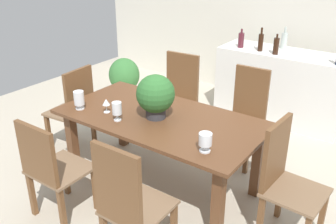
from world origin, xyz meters
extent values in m
plane|color=#BCB29E|center=(0.00, 0.00, 0.00)|extent=(7.04, 7.04, 0.00)
cube|color=beige|center=(0.00, 2.60, 1.30)|extent=(6.40, 0.10, 2.60)
cube|color=brown|center=(0.00, -0.30, 0.74)|extent=(1.97, 1.02, 0.03)
cube|color=brown|center=(-0.86, -0.68, 0.36)|extent=(0.09, 0.09, 0.72)
cube|color=brown|center=(0.86, -0.68, 0.36)|extent=(0.09, 0.09, 0.72)
cube|color=brown|center=(-0.86, 0.09, 0.36)|extent=(0.09, 0.09, 0.72)
cube|color=brown|center=(0.86, 0.09, 0.36)|extent=(0.09, 0.09, 0.72)
cube|color=brown|center=(-0.24, -0.97, 0.22)|extent=(0.04, 0.04, 0.44)
cube|color=brown|center=(-0.65, -0.98, 0.22)|extent=(0.04, 0.04, 0.44)
cube|color=brown|center=(-0.24, -1.36, 0.22)|extent=(0.04, 0.04, 0.44)
cube|color=brown|center=(-0.64, -1.36, 0.22)|extent=(0.04, 0.04, 0.44)
cube|color=brown|center=(-0.44, -1.17, 0.45)|extent=(0.48, 0.46, 0.03)
cube|color=brown|center=(-0.44, -1.38, 0.71)|extent=(0.44, 0.04, 0.49)
cube|color=brown|center=(0.27, 0.37, 0.22)|extent=(0.04, 0.04, 0.44)
cube|color=brown|center=(0.62, 0.38, 0.22)|extent=(0.04, 0.04, 0.44)
cube|color=brown|center=(0.26, 0.77, 0.22)|extent=(0.04, 0.04, 0.44)
cube|color=brown|center=(0.61, 0.77, 0.22)|extent=(0.04, 0.04, 0.44)
cube|color=brown|center=(0.44, 0.57, 0.45)|extent=(0.43, 0.48, 0.03)
cube|color=brown|center=(0.44, 0.79, 0.75)|extent=(0.39, 0.05, 0.58)
cube|color=brown|center=(1.54, -0.12, 0.22)|extent=(0.05, 0.05, 0.44)
cube|color=brown|center=(1.14, -0.48, 0.22)|extent=(0.05, 0.05, 0.44)
cube|color=brown|center=(1.16, -0.10, 0.22)|extent=(0.05, 0.05, 0.44)
cube|color=brown|center=(1.34, -0.30, 0.45)|extent=(0.47, 0.48, 0.03)
cube|color=brown|center=(1.14, -0.29, 0.74)|extent=(0.06, 0.42, 0.55)
cube|color=brown|center=(0.26, -0.97, 0.22)|extent=(0.04, 0.04, 0.44)
cube|color=brown|center=(0.44, -1.17, 0.45)|extent=(0.45, 0.48, 0.03)
cube|color=brown|center=(0.45, -1.38, 0.76)|extent=(0.41, 0.05, 0.60)
cube|color=brown|center=(-1.53, -0.12, 0.22)|extent=(0.05, 0.05, 0.44)
cube|color=brown|center=(-1.50, -0.51, 0.22)|extent=(0.05, 0.05, 0.44)
cube|color=brown|center=(-1.18, -0.09, 0.22)|extent=(0.05, 0.05, 0.44)
cube|color=brown|center=(-1.15, -0.47, 0.22)|extent=(0.05, 0.05, 0.44)
cube|color=brown|center=(-1.34, -0.30, 0.45)|extent=(0.47, 0.50, 0.03)
cube|color=brown|center=(-1.15, -0.28, 0.73)|extent=(0.08, 0.43, 0.53)
cube|color=brown|center=(-0.63, 0.38, 0.22)|extent=(0.05, 0.05, 0.44)
cube|color=brown|center=(-0.23, 0.41, 0.22)|extent=(0.05, 0.05, 0.44)
cube|color=brown|center=(-0.65, 0.73, 0.22)|extent=(0.05, 0.05, 0.44)
cube|color=brown|center=(-0.26, 0.76, 0.22)|extent=(0.05, 0.05, 0.44)
cube|color=brown|center=(-0.44, 0.57, 0.45)|extent=(0.50, 0.46, 0.03)
cube|color=brown|center=(-0.46, 0.77, 0.76)|extent=(0.43, 0.07, 0.59)
cylinder|color=#333338|center=(-0.03, -0.34, 0.81)|extent=(0.19, 0.19, 0.10)
sphere|color=#2D662D|center=(-0.03, -0.34, 0.99)|extent=(0.36, 0.36, 0.36)
sphere|color=silver|center=(0.09, -0.37, 1.00)|extent=(0.06, 0.06, 0.06)
sphere|color=silver|center=(0.05, -0.25, 1.03)|extent=(0.06, 0.06, 0.06)
sphere|color=silver|center=(-0.13, -0.36, 1.03)|extent=(0.05, 0.05, 0.05)
sphere|color=silver|center=(-0.14, -0.42, 0.98)|extent=(0.05, 0.05, 0.05)
sphere|color=silver|center=(-0.13, -0.27, 1.04)|extent=(0.04, 0.04, 0.04)
cylinder|color=silver|center=(-0.76, -0.62, 0.76)|extent=(0.09, 0.09, 0.01)
cylinder|color=silver|center=(-0.76, -0.62, 0.78)|extent=(0.03, 0.03, 0.03)
cylinder|color=silver|center=(-0.76, -0.62, 0.87)|extent=(0.10, 0.10, 0.14)
cylinder|color=silver|center=(-0.27, -0.60, 0.76)|extent=(0.07, 0.07, 0.01)
cylinder|color=silver|center=(-0.27, -0.60, 0.79)|extent=(0.02, 0.02, 0.05)
cylinder|color=silver|center=(-0.27, -0.60, 0.88)|extent=(0.09, 0.09, 0.12)
cylinder|color=silver|center=(0.68, -0.61, 0.76)|extent=(0.09, 0.09, 0.01)
cylinder|color=silver|center=(0.68, -0.61, 0.79)|extent=(0.03, 0.03, 0.05)
cylinder|color=silver|center=(0.68, -0.61, 0.86)|extent=(0.11, 0.11, 0.10)
cylinder|color=silver|center=(-0.48, -0.52, 0.76)|extent=(0.06, 0.06, 0.00)
cylinder|color=silver|center=(-0.48, -0.52, 0.80)|extent=(0.01, 0.01, 0.07)
cone|color=silver|center=(-0.48, -0.52, 0.86)|extent=(0.07, 0.07, 0.06)
cube|color=silver|center=(0.39, 1.91, 0.48)|extent=(1.68, 0.63, 0.95)
cylinder|color=#B2BFB7|center=(0.30, 2.07, 1.06)|extent=(0.08, 0.08, 0.21)
cylinder|color=#B2BFB7|center=(0.30, 2.07, 1.20)|extent=(0.03, 0.03, 0.08)
cylinder|color=black|center=(0.10, 1.77, 1.06)|extent=(0.07, 0.07, 0.22)
cylinder|color=black|center=(0.10, 1.77, 1.22)|extent=(0.03, 0.03, 0.08)
cylinder|color=#511E28|center=(-0.19, 1.79, 1.05)|extent=(0.08, 0.08, 0.19)
cylinder|color=#511E28|center=(-0.19, 1.79, 1.17)|extent=(0.03, 0.03, 0.06)
cylinder|color=black|center=(0.32, 1.74, 1.06)|extent=(0.07, 0.07, 0.21)
cylinder|color=black|center=(0.32, 1.74, 1.19)|extent=(0.03, 0.03, 0.05)
cylinder|color=#423D38|center=(-1.90, 1.29, 0.08)|extent=(0.28, 0.28, 0.16)
ellipsoid|color=#387538|center=(-1.90, 1.29, 0.35)|extent=(0.48, 0.48, 0.53)
camera|label=1|loc=(1.96, -2.90, 2.28)|focal=40.51mm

